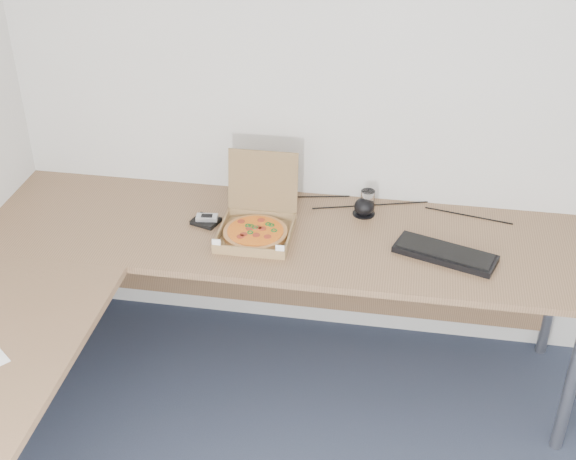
% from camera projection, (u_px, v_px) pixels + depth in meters
% --- Properties ---
extents(room_shell, '(3.50, 3.50, 2.50)m').
position_uv_depth(room_shell, '(392.00, 386.00, 1.74)').
color(room_shell, silver).
rests_on(room_shell, ground).
extents(desk, '(2.50, 2.20, 0.73)m').
position_uv_depth(desk, '(177.00, 290.00, 2.96)').
color(desk, brown).
rests_on(desk, ground).
extents(pizza_box, '(0.30, 0.34, 0.30)m').
position_uv_depth(pizza_box, '(256.00, 227.00, 3.22)').
color(pizza_box, olive).
rests_on(pizza_box, desk).
extents(drinking_glass, '(0.06, 0.06, 0.11)m').
position_uv_depth(drinking_glass, '(367.00, 202.00, 3.36)').
color(drinking_glass, white).
rests_on(drinking_glass, desk).
extents(keyboard, '(0.42, 0.26, 0.02)m').
position_uv_depth(keyboard, '(445.00, 254.00, 3.09)').
color(keyboard, black).
rests_on(keyboard, desk).
extents(wallet, '(0.13, 0.12, 0.02)m').
position_uv_depth(wallet, '(206.00, 221.00, 3.31)').
color(wallet, black).
rests_on(wallet, desk).
extents(phone, '(0.09, 0.06, 0.02)m').
position_uv_depth(phone, '(207.00, 218.00, 3.30)').
color(phone, '#B2B5BA').
rests_on(phone, wallet).
extents(dome_speaker, '(0.10, 0.10, 0.08)m').
position_uv_depth(dome_speaker, '(364.00, 206.00, 3.36)').
color(dome_speaker, black).
rests_on(dome_speaker, desk).
extents(cable_bundle, '(0.56, 0.12, 0.01)m').
position_uv_depth(cable_bundle, '(370.00, 205.00, 3.44)').
color(cable_bundle, black).
rests_on(cable_bundle, desk).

